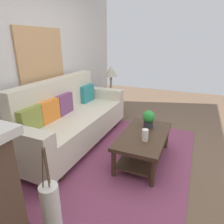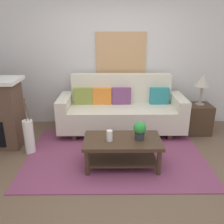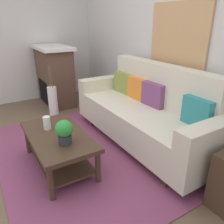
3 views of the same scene
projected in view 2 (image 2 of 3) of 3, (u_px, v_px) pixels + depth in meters
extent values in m
plane|color=brown|center=(116.00, 173.00, 3.37)|extent=(9.18, 9.18, 0.00)
cube|color=silver|center=(114.00, 58.00, 4.75)|extent=(5.18, 0.10, 2.70)
cube|color=#843D5B|center=(115.00, 154.00, 3.84)|extent=(2.75, 1.94, 0.01)
cube|color=beige|center=(121.00, 117.00, 4.54)|extent=(1.92, 0.84, 0.40)
cube|color=beige|center=(121.00, 88.00, 4.67)|extent=(1.92, 0.20, 0.56)
cube|color=beige|center=(65.00, 112.00, 4.49)|extent=(0.20, 0.84, 0.60)
cube|color=beige|center=(178.00, 112.00, 4.51)|extent=(0.20, 0.84, 0.60)
cube|color=#422D1E|center=(77.00, 130.00, 4.62)|extent=(0.08, 0.74, 0.12)
cube|color=#422D1E|center=(166.00, 129.00, 4.63)|extent=(0.08, 0.74, 0.12)
cube|color=olive|center=(83.00, 96.00, 4.59)|extent=(0.37, 0.14, 0.32)
cube|color=orange|center=(102.00, 96.00, 4.59)|extent=(0.36, 0.13, 0.32)
cube|color=#7A4270|center=(121.00, 96.00, 4.59)|extent=(0.37, 0.14, 0.32)
cube|color=teal|center=(159.00, 96.00, 4.60)|extent=(0.36, 0.12, 0.32)
cube|color=#422D1E|center=(122.00, 141.00, 3.41)|extent=(1.10, 0.60, 0.05)
cube|color=#422D1E|center=(122.00, 158.00, 3.51)|extent=(0.98, 0.50, 0.02)
cylinder|color=#422D1E|center=(87.00, 163.00, 3.24)|extent=(0.06, 0.06, 0.38)
cylinder|color=#422D1E|center=(159.00, 163.00, 3.25)|extent=(0.06, 0.06, 0.38)
cylinder|color=#422D1E|center=(90.00, 146.00, 3.71)|extent=(0.06, 0.06, 0.38)
cylinder|color=#422D1E|center=(153.00, 146.00, 3.72)|extent=(0.06, 0.06, 0.38)
cylinder|color=white|center=(110.00, 136.00, 3.32)|extent=(0.08, 0.08, 0.16)
cylinder|color=#2D2D33|center=(139.00, 136.00, 3.39)|extent=(0.14, 0.14, 0.10)
sphere|color=green|center=(140.00, 128.00, 3.35)|extent=(0.18, 0.18, 0.18)
cube|color=#422D1E|center=(198.00, 119.00, 4.56)|extent=(0.44, 0.44, 0.56)
cylinder|color=gray|center=(200.00, 104.00, 4.46)|extent=(0.16, 0.16, 0.02)
cylinder|color=gray|center=(201.00, 96.00, 4.41)|extent=(0.05, 0.05, 0.35)
cone|color=#B2A893|center=(203.00, 80.00, 4.31)|extent=(0.28, 0.28, 0.22)
cylinder|color=white|center=(29.00, 137.00, 3.82)|extent=(0.16, 0.16, 0.56)
cylinder|color=brown|center=(27.00, 110.00, 3.66)|extent=(0.05, 0.04, 0.36)
cylinder|color=brown|center=(25.00, 109.00, 3.68)|extent=(0.03, 0.04, 0.36)
cylinder|color=brown|center=(25.00, 110.00, 3.65)|extent=(0.03, 0.02, 0.36)
cube|color=tan|center=(121.00, 54.00, 4.66)|extent=(0.97, 0.03, 0.82)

